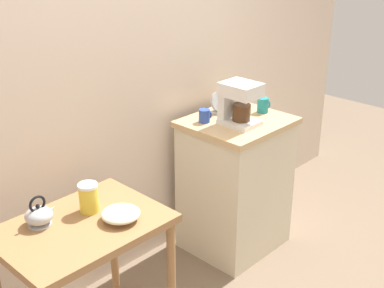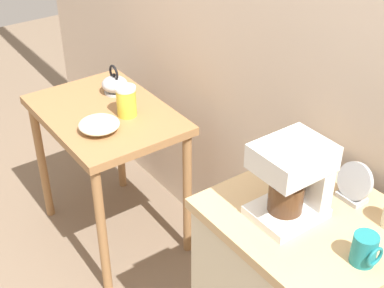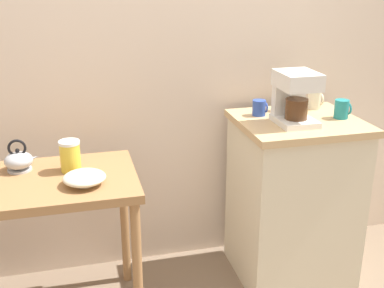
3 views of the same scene
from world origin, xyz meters
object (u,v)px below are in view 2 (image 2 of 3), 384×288
(mug_dark_teal, at_px, (365,250))
(table_clock, at_px, (354,185))
(teakettle, at_px, (115,84))
(mug_blue, at_px, (303,168))
(coffee_maker, at_px, (295,176))
(bowl_stoneware, at_px, (99,125))
(canister_enamel, at_px, (126,101))

(mug_dark_teal, bearing_deg, table_clock, 136.79)
(teakettle, xyz_separation_m, mug_blue, (1.20, 0.08, 0.15))
(teakettle, xyz_separation_m, coffee_maker, (1.32, -0.08, 0.25))
(bowl_stoneware, height_order, canister_enamel, canister_enamel)
(mug_dark_teal, bearing_deg, coffee_maker, -177.73)
(canister_enamel, height_order, coffee_maker, coffee_maker)
(coffee_maker, relative_size, mug_blue, 3.21)
(coffee_maker, xyz_separation_m, table_clock, (0.07, 0.21, -0.08))
(canister_enamel, bearing_deg, teakettle, 164.37)
(canister_enamel, height_order, table_clock, table_clock)
(bowl_stoneware, height_order, mug_blue, mug_blue)
(canister_enamel, height_order, mug_dark_teal, mug_dark_teal)
(mug_blue, bearing_deg, teakettle, -176.24)
(mug_blue, bearing_deg, canister_enamel, -171.62)
(teakettle, bearing_deg, mug_dark_teal, -2.58)
(teakettle, distance_m, mug_dark_teal, 1.60)
(canister_enamel, bearing_deg, mug_dark_teal, -0.31)
(teakettle, distance_m, table_clock, 1.40)
(bowl_stoneware, xyz_separation_m, coffee_maker, (1.03, 0.15, 0.26))
(teakettle, bearing_deg, canister_enamel, -15.63)
(coffee_maker, bearing_deg, mug_dark_teal, 2.27)
(bowl_stoneware, relative_size, teakettle, 1.17)
(mug_blue, bearing_deg, coffee_maker, -55.13)
(mug_dark_teal, height_order, table_clock, table_clock)
(canister_enamel, relative_size, mug_blue, 1.80)
(mug_blue, relative_size, table_clock, 0.59)
(canister_enamel, distance_m, mug_blue, 0.99)
(mug_blue, bearing_deg, table_clock, 14.37)
(mug_blue, relative_size, mug_dark_teal, 0.84)
(bowl_stoneware, xyz_separation_m, table_clock, (1.10, 0.36, 0.18))
(bowl_stoneware, height_order, teakettle, teakettle)
(bowl_stoneware, bearing_deg, teakettle, 140.08)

